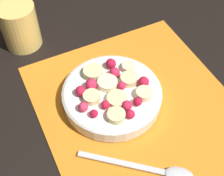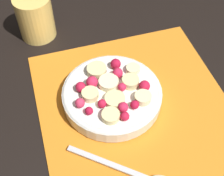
% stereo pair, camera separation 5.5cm
% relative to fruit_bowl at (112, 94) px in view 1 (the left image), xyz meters
% --- Properties ---
extents(ground_plane, '(3.00, 3.00, 0.00)m').
position_rel_fruit_bowl_xyz_m(ground_plane, '(-0.05, -0.04, -0.02)').
color(ground_plane, black).
extents(placemat, '(0.40, 0.35, 0.01)m').
position_rel_fruit_bowl_xyz_m(placemat, '(-0.05, -0.04, -0.02)').
color(placemat, orange).
rests_on(placemat, ground_plane).
extents(fruit_bowl, '(0.18, 0.18, 0.05)m').
position_rel_fruit_bowl_xyz_m(fruit_bowl, '(0.00, 0.00, 0.00)').
color(fruit_bowl, silver).
rests_on(fruit_bowl, placemat).
extents(spoon, '(0.13, 0.16, 0.01)m').
position_rel_fruit_bowl_xyz_m(spoon, '(-0.16, -0.00, -0.01)').
color(spoon, silver).
rests_on(spoon, placemat).
extents(drinking_glass, '(0.08, 0.08, 0.10)m').
position_rel_fruit_bowl_xyz_m(drinking_glass, '(0.23, 0.10, 0.02)').
color(drinking_glass, '#F4CC66').
rests_on(drinking_glass, ground_plane).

